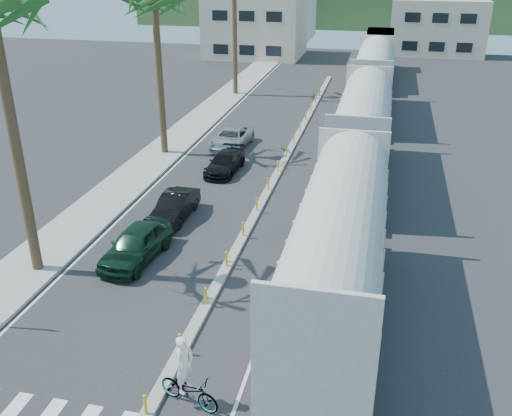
# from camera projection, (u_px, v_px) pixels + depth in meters

# --- Properties ---
(ground) EXTENTS (140.00, 140.00, 0.00)m
(ground) POSITION_uv_depth(u_px,v_px,m) (159.00, 394.00, 18.03)
(ground) COLOR #28282B
(ground) RESTS_ON ground
(sidewalk) EXTENTS (3.00, 90.00, 0.15)m
(sidewalk) POSITION_uv_depth(u_px,v_px,m) (177.00, 140.00, 41.90)
(sidewalk) COLOR gray
(sidewalk) RESTS_ON ground
(rails) EXTENTS (1.56, 100.00, 0.06)m
(rails) POSITION_uv_depth(u_px,v_px,m) (365.00, 140.00, 41.85)
(rails) COLOR black
(rails) RESTS_ON ground
(median) EXTENTS (0.45, 60.00, 0.85)m
(median) POSITION_uv_depth(u_px,v_px,m) (278.00, 172.00, 35.70)
(median) COLOR gray
(median) RESTS_ON ground
(lane_markings) EXTENTS (9.42, 90.00, 0.01)m
(lane_markings) POSITION_uv_depth(u_px,v_px,m) (261.00, 147.00, 40.65)
(lane_markings) COLOR silver
(lane_markings) RESTS_ON ground
(freight_train) EXTENTS (3.00, 60.94, 5.85)m
(freight_train) POSITION_uv_depth(u_px,v_px,m) (366.00, 112.00, 38.12)
(freight_train) COLOR #ADAC9F
(freight_train) RESTS_ON ground
(buildings) EXTENTS (38.00, 27.00, 10.00)m
(buildings) POSITION_uv_depth(u_px,v_px,m) (302.00, 14.00, 81.11)
(buildings) COLOR #C3B69B
(buildings) RESTS_ON ground
(car_lead) EXTENTS (2.68, 4.93, 1.56)m
(car_lead) POSITION_uv_depth(u_px,v_px,m) (136.00, 244.00, 25.55)
(car_lead) COLOR black
(car_lead) RESTS_ON ground
(car_second) EXTENTS (1.55, 4.14, 1.35)m
(car_second) POSITION_uv_depth(u_px,v_px,m) (175.00, 207.00, 29.53)
(car_second) COLOR black
(car_second) RESTS_ON ground
(car_third) EXTENTS (2.12, 4.43, 1.24)m
(car_third) POSITION_uv_depth(u_px,v_px,m) (225.00, 163.00, 35.79)
(car_third) COLOR black
(car_third) RESTS_ON ground
(car_rear) EXTENTS (2.76, 5.06, 1.34)m
(car_rear) POSITION_uv_depth(u_px,v_px,m) (231.00, 138.00, 40.25)
(car_rear) COLOR #B3B6B9
(car_rear) RESTS_ON ground
(cyclist) EXTENTS (1.90, 2.51, 2.48)m
(cyclist) POSITION_uv_depth(u_px,v_px,m) (188.00, 384.00, 17.33)
(cyclist) COLOR #9EA0A5
(cyclist) RESTS_ON ground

